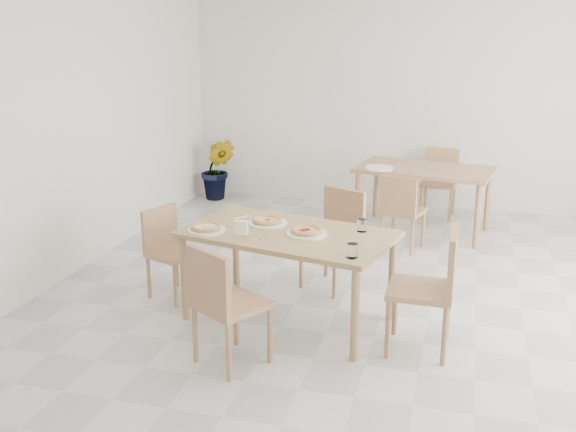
% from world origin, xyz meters
% --- Properties ---
extents(main_table, '(1.78, 1.25, 0.75)m').
position_xyz_m(main_table, '(-0.73, -0.28, 0.67)').
color(main_table, '#A17E53').
rests_on(main_table, ground).
extents(chair_south, '(0.60, 0.60, 0.88)m').
position_xyz_m(chair_south, '(-0.96, -1.15, 0.51)').
color(chair_south, tan).
rests_on(chair_south, ground).
extents(chair_north, '(0.58, 0.58, 0.89)m').
position_xyz_m(chair_north, '(-0.51, 0.56, 0.51)').
color(chair_north, tan).
rests_on(chair_north, ground).
extents(chair_west, '(0.51, 0.51, 0.79)m').
position_xyz_m(chair_west, '(-1.87, -0.06, 0.46)').
color(chair_west, tan).
rests_on(chair_west, ground).
extents(chair_east, '(0.47, 0.47, 0.93)m').
position_xyz_m(chair_east, '(0.42, -0.53, 0.54)').
color(chair_east, tan).
rests_on(chair_east, ground).
extents(plate_margherita, '(0.32, 0.32, 0.02)m').
position_xyz_m(plate_margherita, '(-0.94, -0.13, 0.76)').
color(plate_margherita, white).
rests_on(plate_margherita, main_table).
extents(plate_mushroom, '(0.30, 0.30, 0.02)m').
position_xyz_m(plate_mushroom, '(-1.36, -0.44, 0.76)').
color(plate_mushroom, white).
rests_on(plate_mushroom, main_table).
extents(plate_pepperoni, '(0.32, 0.32, 0.02)m').
position_xyz_m(plate_pepperoni, '(-0.57, -0.32, 0.76)').
color(plate_pepperoni, white).
rests_on(plate_pepperoni, main_table).
extents(pizza_margherita, '(0.32, 0.32, 0.03)m').
position_xyz_m(pizza_margherita, '(-0.94, -0.13, 0.78)').
color(pizza_margherita, '#DBB967').
rests_on(pizza_margherita, plate_margherita).
extents(pizza_mushroom, '(0.33, 0.33, 0.03)m').
position_xyz_m(pizza_mushroom, '(-1.36, -0.44, 0.78)').
color(pizza_mushroom, '#DBB967').
rests_on(pizza_mushroom, plate_mushroom).
extents(pizza_pepperoni, '(0.33, 0.33, 0.03)m').
position_xyz_m(pizza_pepperoni, '(-0.57, -0.32, 0.78)').
color(pizza_pepperoni, '#DBB967').
rests_on(pizza_pepperoni, plate_pepperoni).
extents(tumbler_a, '(0.08, 0.08, 0.10)m').
position_xyz_m(tumbler_a, '(-0.17, -0.12, 0.80)').
color(tumbler_a, white).
rests_on(tumbler_a, main_table).
extents(tumbler_b, '(0.08, 0.08, 0.10)m').
position_xyz_m(tumbler_b, '(-0.14, -0.74, 0.80)').
color(tumbler_b, white).
rests_on(tumbler_b, main_table).
extents(napkin_holder, '(0.11, 0.07, 0.12)m').
position_xyz_m(napkin_holder, '(-1.05, -0.49, 0.81)').
color(napkin_holder, silver).
rests_on(napkin_holder, main_table).
extents(fork_a, '(0.11, 0.15, 0.01)m').
position_xyz_m(fork_a, '(-1.22, 0.01, 0.75)').
color(fork_a, silver).
rests_on(fork_a, main_table).
extents(fork_b, '(0.03, 0.17, 0.01)m').
position_xyz_m(fork_b, '(-0.88, -0.47, 0.75)').
color(fork_b, silver).
rests_on(fork_b, main_table).
extents(second_table, '(1.59, 1.07, 0.75)m').
position_xyz_m(second_table, '(0.13, 2.40, 0.67)').
color(second_table, tan).
rests_on(second_table, ground).
extents(chair_back_s, '(0.49, 0.49, 0.81)m').
position_xyz_m(chair_back_s, '(-0.05, 1.67, 0.47)').
color(chair_back_s, tan).
rests_on(chair_back_s, ground).
extents(chair_back_n, '(0.44, 0.44, 0.83)m').
position_xyz_m(chair_back_n, '(0.27, 3.14, 0.48)').
color(chair_back_n, tan).
rests_on(chair_back_n, ground).
extents(plate_empty, '(0.32, 0.32, 0.02)m').
position_xyz_m(plate_empty, '(-0.36, 2.23, 0.76)').
color(plate_empty, white).
rests_on(plate_empty, second_table).
extents(potted_plant, '(0.52, 0.45, 0.83)m').
position_xyz_m(potted_plant, '(-2.65, 3.15, 0.41)').
color(potted_plant, '#2E651E').
rests_on(potted_plant, ground).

